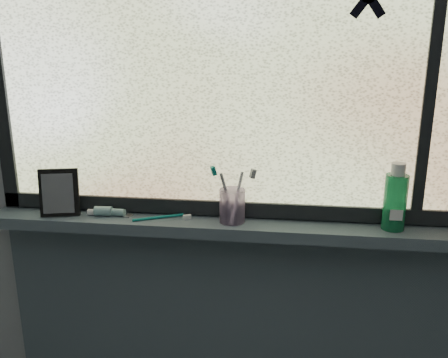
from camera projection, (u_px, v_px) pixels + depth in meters
name	position (u px, v px, depth m)	size (l,w,h in m)	color
wall_back	(231.00, 148.00, 1.65)	(3.00, 0.01, 2.50)	#9EA3A8
windowsill	(228.00, 227.00, 1.65)	(1.62, 0.14, 0.04)	#4C5B65
sill_apron	(230.00, 349.00, 1.85)	(1.62, 0.02, 0.98)	#4C5B65
window_pane	(231.00, 62.00, 1.55)	(1.50, 0.01, 1.00)	silver
frame_bottom	(230.00, 208.00, 1.68)	(1.60, 0.03, 0.05)	black
frame_mullion	(433.00, 64.00, 1.47)	(0.04, 0.03, 1.00)	black
vanity_mirror	(59.00, 193.00, 1.68)	(0.13, 0.06, 0.16)	black
toothpaste_tube	(109.00, 211.00, 1.69)	(0.18, 0.04, 0.03)	silver
toothbrush_cup	(232.00, 206.00, 1.63)	(0.08, 0.08, 0.11)	#D4A9DF
toothbrush_lying	(158.00, 217.00, 1.66)	(0.21, 0.02, 0.01)	#0D7C73
mouthwash_bottle	(395.00, 197.00, 1.55)	(0.07, 0.07, 0.18)	#1D9656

